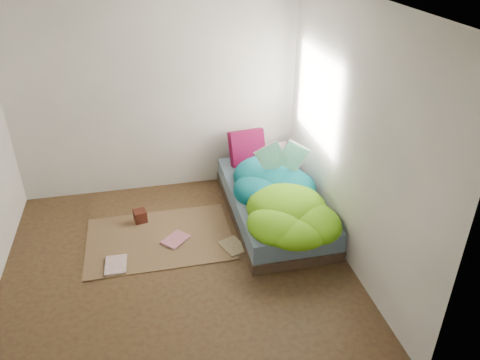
# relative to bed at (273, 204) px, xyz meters

# --- Properties ---
(ground) EXTENTS (3.50, 3.50, 0.00)m
(ground) POSITION_rel_bed_xyz_m (-1.22, -0.72, -0.17)
(ground) COLOR #3F2518
(ground) RESTS_ON ground
(room_walls) EXTENTS (3.54, 3.54, 2.62)m
(room_walls) POSITION_rel_bed_xyz_m (-1.21, -0.71, 1.46)
(room_walls) COLOR beige
(room_walls) RESTS_ON ground
(bed) EXTENTS (1.00, 2.00, 0.34)m
(bed) POSITION_rel_bed_xyz_m (0.00, 0.00, 0.00)
(bed) COLOR #39291F
(bed) RESTS_ON ground
(duvet) EXTENTS (0.96, 1.84, 0.34)m
(duvet) POSITION_rel_bed_xyz_m (0.00, -0.22, 0.34)
(duvet) COLOR #075E6B
(duvet) RESTS_ON bed
(rug) EXTENTS (1.60, 1.10, 0.01)m
(rug) POSITION_rel_bed_xyz_m (-1.37, -0.17, -0.16)
(rug) COLOR brown
(rug) RESTS_ON ground
(pillow_floral) EXTENTS (0.64, 0.46, 0.13)m
(pillow_floral) POSITION_rel_bed_xyz_m (0.19, 0.78, 0.24)
(pillow_floral) COLOR white
(pillow_floral) RESTS_ON bed
(pillow_magenta) EXTENTS (0.46, 0.20, 0.45)m
(pillow_magenta) POSITION_rel_bed_xyz_m (-0.14, 0.78, 0.40)
(pillow_magenta) COLOR #470427
(pillow_magenta) RESTS_ON bed
(open_book) EXTENTS (0.52, 0.17, 0.31)m
(open_book) POSITION_rel_bed_xyz_m (0.12, 0.10, 0.67)
(open_book) COLOR #31832A
(open_book) RESTS_ON duvet
(wooden_box) EXTENTS (0.17, 0.17, 0.14)m
(wooden_box) POSITION_rel_bed_xyz_m (-1.56, 0.22, -0.09)
(wooden_box) COLOR #360E0C
(wooden_box) RESTS_ON rug
(floor_book_a) EXTENTS (0.23, 0.31, 0.02)m
(floor_book_a) POSITION_rel_bed_xyz_m (-1.95, -0.55, -0.14)
(floor_book_a) COLOR white
(floor_book_a) RESTS_ON rug
(floor_book_b) EXTENTS (0.36, 0.36, 0.03)m
(floor_book_b) POSITION_rel_bed_xyz_m (-1.27, -0.18, -0.14)
(floor_book_b) COLOR #DC7F83
(floor_book_b) RESTS_ON rug
(floor_book_c) EXTENTS (0.32, 0.36, 0.02)m
(floor_book_c) POSITION_rel_bed_xyz_m (-0.70, -0.55, -0.14)
(floor_book_c) COLOR tan
(floor_book_c) RESTS_ON rug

